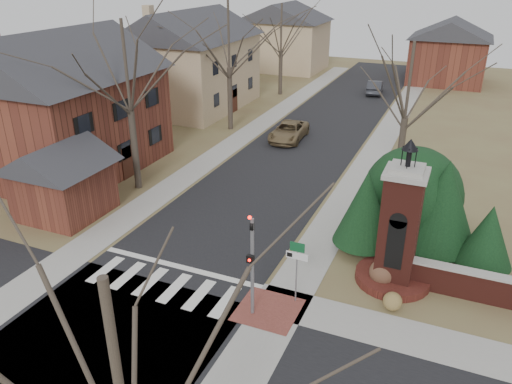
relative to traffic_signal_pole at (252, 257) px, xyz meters
The scene contains 30 objects.
ground 5.05m from the traffic_signal_pole, behind, with size 120.00×120.00×0.00m, color brown.
main_street 22.01m from the traffic_signal_pole, 101.35° to the left, with size 8.00×70.00×0.01m, color black.
cross_street 6.16m from the traffic_signal_pole, 140.28° to the right, with size 120.00×8.00×0.01m, color black.
crosswalk_zone 5.02m from the traffic_signal_pole, behind, with size 8.00×2.20×0.02m, color silver.
stop_bar 5.30m from the traffic_signal_pole, 158.11° to the left, with size 8.00×0.35×0.02m, color silver.
sidewalk_right_main 21.60m from the traffic_signal_pole, 87.59° to the left, with size 2.00×60.00×0.02m, color gray.
sidewalk_left 23.58m from the traffic_signal_pole, 113.91° to the left, with size 2.00×60.00×0.02m, color gray.
curb_apron 2.66m from the traffic_signal_pole, 40.52° to the left, with size 2.40×2.40×0.02m, color brown.
traffic_signal_pole is the anchor object (origin of this frame).
sign_post 2.02m from the traffic_signal_pole, 47.57° to the left, with size 0.90×0.07×2.75m.
brick_gate_monument 6.47m from the traffic_signal_pole, 43.24° to the left, with size 3.20×3.20×6.47m.
brick_garden_wall 10.39m from the traffic_signal_pole, 25.70° to the left, with size 7.50×0.50×1.30m.
house_brick_left 19.81m from the traffic_signal_pole, 151.43° to the left, with size 9.80×11.80×9.42m.
house_stucco_left 31.92m from the traffic_signal_pole, 123.97° to the left, with size 9.80×12.80×9.28m.
garage_left 13.40m from the traffic_signal_pole, 163.01° to the left, with size 4.80×4.80×4.29m.
house_distant_left 50.18m from the traffic_signal_pole, 108.98° to the left, with size 10.80×8.80×8.53m.
house_distant_right 47.58m from the traffic_signal_pole, 85.55° to the left, with size 8.80×8.80×7.30m.
evergreen_near 7.06m from the traffic_signal_pole, 65.72° to the left, with size 2.80×2.80×4.10m.
evergreen_mid 9.83m from the traffic_signal_pole, 50.89° to the left, with size 3.40×3.40×4.70m.
evergreen_far 10.57m from the traffic_signal_pole, 38.95° to the left, with size 2.40×2.40×3.30m.
evergreen_mass 10.09m from the traffic_signal_pole, 62.23° to the left, with size 4.80×4.80×4.80m, color black.
bare_tree_0 14.99m from the traffic_signal_pole, 143.29° to the left, with size 8.05×8.05×11.15m.
bare_tree_1 24.83m from the traffic_signal_pole, 117.81° to the left, with size 8.40×8.40×11.64m.
bare_tree_2 36.66m from the traffic_signal_pole, 108.92° to the left, with size 7.35×7.35×10.19m.
bare_tree_3 16.28m from the traffic_signal_pole, 78.28° to the left, with size 7.00×7.00×9.70m.
bare_tree_4 10.43m from the traffic_signal_pole, 79.93° to the right, with size 6.65×6.65×9.21m.
pickup_truck 21.57m from the traffic_signal_pole, 105.94° to the left, with size 2.25×4.87×1.35m, color olive.
distant_car 38.71m from the traffic_signal_pole, 94.00° to the left, with size 1.47×4.21×1.39m, color #35373D.
dry_shrub_left 6.23m from the traffic_signal_pole, 43.12° to the left, with size 1.12×1.12×1.12m, color brown.
dry_shrub_right 5.98m from the traffic_signal_pole, 25.90° to the left, with size 0.76×0.76×0.76m, color olive.
Camera 1 is at (10.67, -13.94, 12.53)m, focal length 35.00 mm.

